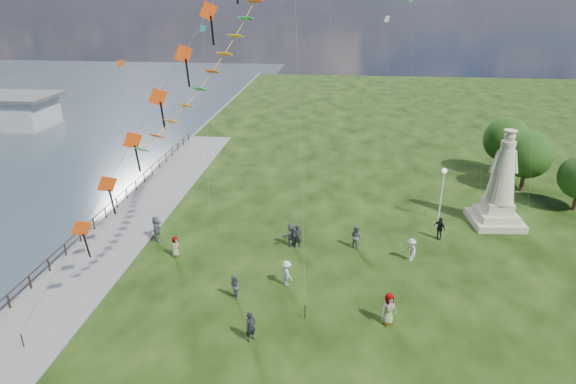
# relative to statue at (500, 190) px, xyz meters

# --- Properties ---
(waterfront) EXTENTS (200.00, 200.00, 1.51)m
(waterfront) POSITION_rel_statue_xyz_m (-29.61, -7.64, -2.91)
(waterfront) COLOR #313E49
(waterfront) RESTS_ON ground
(statue) EXTENTS (4.01, 4.01, 7.53)m
(statue) POSITION_rel_statue_xyz_m (0.00, 0.00, 0.00)
(statue) COLOR #C4B994
(statue) RESTS_ON ground
(lamppost) EXTENTS (0.40, 0.40, 4.35)m
(lamppost) POSITION_rel_statue_xyz_m (-4.27, 0.19, 0.29)
(lamppost) COLOR silver
(lamppost) RESTS_ON ground
(tree_row) EXTENTS (7.46, 12.37, 5.72)m
(tree_row) POSITION_rel_statue_xyz_m (4.80, 8.21, 0.51)
(tree_row) COLOR #382314
(tree_row) RESTS_ON ground
(person_0) EXTENTS (0.71, 0.72, 1.67)m
(person_0) POSITION_rel_statue_xyz_m (-16.53, -15.69, -2.01)
(person_0) COLOR black
(person_0) RESTS_ON ground
(person_1) EXTENTS (0.82, 0.90, 1.57)m
(person_1) POSITION_rel_statue_xyz_m (-18.17, -12.19, -2.06)
(person_1) COLOR #595960
(person_1) RESTS_ON ground
(person_2) EXTENTS (1.12, 1.16, 1.65)m
(person_2) POSITION_rel_statue_xyz_m (-15.28, -10.37, -2.02)
(person_2) COLOR silver
(person_2) RESTS_ON ground
(person_4) EXTENTS (1.08, 0.93, 1.88)m
(person_4) POSITION_rel_statue_xyz_m (-9.36, -13.51, -1.91)
(person_4) COLOR #595960
(person_4) RESTS_ON ground
(person_5) EXTENTS (1.15, 1.87, 1.88)m
(person_5) POSITION_rel_statue_xyz_m (-25.33, -5.54, -1.91)
(person_5) COLOR #595960
(person_5) RESTS_ON ground
(person_6) EXTENTS (0.72, 0.59, 1.70)m
(person_6) POSITION_rel_statue_xyz_m (-15.04, -5.59, -1.99)
(person_6) COLOR black
(person_6) RESTS_ON ground
(person_7) EXTENTS (0.93, 0.93, 1.67)m
(person_7) POSITION_rel_statue_xyz_m (-10.94, -5.07, -2.01)
(person_7) COLOR #595960
(person_7) RESTS_ON ground
(person_8) EXTENTS (0.89, 1.17, 1.61)m
(person_8) POSITION_rel_statue_xyz_m (-7.29, -6.51, -2.04)
(person_8) COLOR silver
(person_8) RESTS_ON ground
(person_9) EXTENTS (1.05, 1.11, 1.73)m
(person_9) POSITION_rel_statue_xyz_m (-4.84, -3.10, -1.98)
(person_9) COLOR black
(person_9) RESTS_ON ground
(person_10) EXTENTS (0.63, 0.82, 1.48)m
(person_10) POSITION_rel_statue_xyz_m (-23.22, -7.71, -2.10)
(person_10) COLOR #595960
(person_10) RESTS_ON ground
(person_11) EXTENTS (1.41, 1.70, 1.70)m
(person_11) POSITION_rel_statue_xyz_m (-15.56, -5.28, -1.99)
(person_11) COLOR #595960
(person_11) RESTS_ON ground
(red_kite_train) EXTENTS (10.09, 9.35, 18.41)m
(red_kite_train) POSITION_rel_statue_xyz_m (-21.82, -12.00, 8.61)
(red_kite_train) COLOR black
(red_kite_train) RESTS_ON ground
(small_kites) EXTENTS (32.41, 16.18, 31.47)m
(small_kites) POSITION_rel_statue_xyz_m (-12.14, 6.18, 12.59)
(small_kites) COLOR teal
(small_kites) RESTS_ON ground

